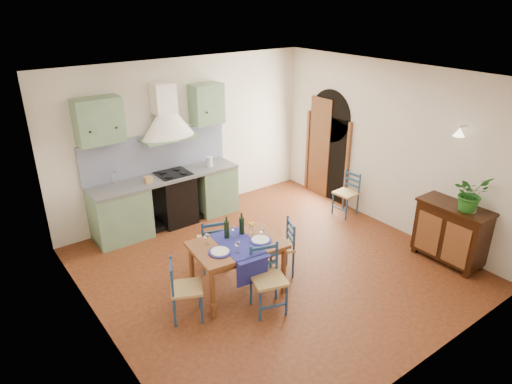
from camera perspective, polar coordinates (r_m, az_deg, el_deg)
floor at (r=6.94m, az=2.03°, el=-9.35°), size 5.00×5.00×0.00m
back_wall at (r=8.01m, az=-10.82°, el=3.29°), size 5.00×0.96×2.80m
right_wall at (r=8.19m, az=14.78°, el=5.50°), size 0.26×5.00×2.80m
left_wall at (r=5.24m, az=-19.72°, el=-4.88°), size 0.04×5.00×2.80m
ceiling at (r=5.90m, az=2.43°, el=14.12°), size 5.00×5.00×0.01m
dining_table at (r=6.07m, az=-2.31°, el=-7.16°), size 1.28×0.98×1.08m
chair_near at (r=5.88m, az=1.48°, el=-10.76°), size 0.52×0.52×0.88m
chair_far at (r=6.72m, az=-5.42°, el=-6.26°), size 0.50×0.50×0.85m
chair_left at (r=5.82m, az=-8.98°, el=-11.90°), size 0.51×0.51×0.82m
chair_right at (r=6.61m, az=3.16°, el=-6.84°), size 0.51×0.51×0.83m
chair_spare at (r=8.51m, az=11.30°, el=-0.13°), size 0.40×0.40×0.80m
sideboard at (r=7.44m, az=23.20°, el=-4.53°), size 0.50×1.05×0.94m
potted_plant at (r=7.07m, az=25.23°, el=-0.15°), size 0.56×0.51×0.53m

